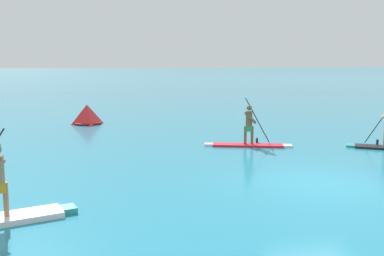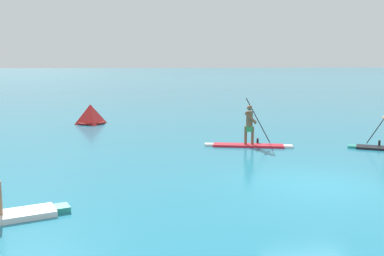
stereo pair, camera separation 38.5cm
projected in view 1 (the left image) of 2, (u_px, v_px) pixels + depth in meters
name	position (u px, v px, depth m)	size (l,w,h in m)	color
ground	(320.00, 183.00, 12.23)	(440.00, 440.00, 0.00)	teal
paddleboarder_mid_center	(249.00, 137.00, 17.54)	(3.42, 1.41, 1.96)	red
race_marker_buoy	(87.00, 115.00, 23.77)	(1.57, 1.57, 1.06)	red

